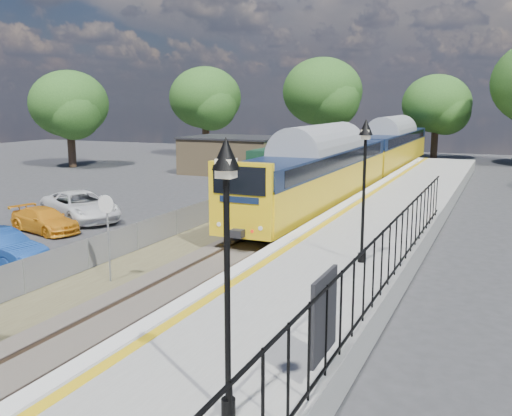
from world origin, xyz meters
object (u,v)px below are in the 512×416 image
Objects in this scene: train at (364,155)px; car_white at (80,206)px; victorian_lamp_south at (227,215)px; car_yellow at (44,220)px; victorian_lamp_north at (365,158)px; speed_sign at (107,223)px.

train is 20.45m from car_white.
victorian_lamp_south is 32.90m from train.
victorian_lamp_south is 20.19m from car_yellow.
victorian_lamp_south reaches higher than car_white.
victorian_lamp_north is 8.67m from speed_sign.
victorian_lamp_south reaches higher than train.
victorian_lamp_south is 1.00× the size of victorian_lamp_north.
victorian_lamp_south is 11.01m from speed_sign.
victorian_lamp_north reaches higher than train.
victorian_lamp_north is at bearing -81.93° from car_white.
car_white is (-7.95, 7.77, -1.33)m from speed_sign.
victorian_lamp_south is at bearing -43.10° from speed_sign.
speed_sign is 0.76× the size of car_yellow.
victorian_lamp_north is 0.86× the size of car_white.
car_yellow is (-15.53, 2.09, -3.72)m from victorian_lamp_north.
train is 22.79m from car_yellow.
speed_sign reaches higher than car_yellow.
victorian_lamp_north is 0.11× the size of train.
victorian_lamp_north is 1.53× the size of speed_sign.
victorian_lamp_north reaches higher than car_yellow.
car_yellow is 0.74× the size of car_white.
car_yellow is (-15.73, 12.09, -3.72)m from victorian_lamp_south.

